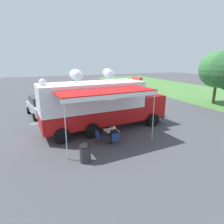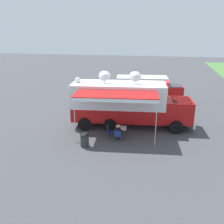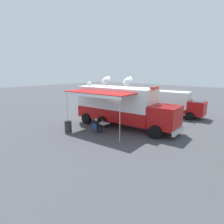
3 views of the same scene
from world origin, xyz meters
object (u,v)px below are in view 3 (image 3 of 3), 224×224
object	(u,v)px
folding_table	(103,124)
folding_chair_at_table	(95,128)
seated_responder	(97,125)
command_truck	(122,105)
support_truck	(170,103)
car_behind_truck	(125,104)
water_bottle	(102,122)
trash_bin	(68,126)
folding_chair_beside_table	(95,124)

from	to	relation	value
folding_table	folding_chair_at_table	distance (m)	0.82
seated_responder	command_truck	bearing A→B (deg)	173.39
folding_chair_at_table	support_truck	bearing A→B (deg)	171.55
folding_table	folding_chair_at_table	bearing A→B (deg)	-7.45
car_behind_truck	folding_chair_at_table	bearing A→B (deg)	23.20
command_truck	car_behind_truck	world-z (taller)	command_truck
water_bottle	trash_bin	distance (m)	2.84
folding_table	car_behind_truck	bearing A→B (deg)	-154.11
folding_chair_at_table	folding_chair_beside_table	bearing A→B (deg)	-133.77
command_truck	folding_table	xyz separation A→B (m)	(2.25, -0.21, -1.27)
folding_chair_beside_table	car_behind_truck	xyz separation A→B (m)	(-7.96, -2.97, 0.37)
seated_responder	folding_chair_beside_table	bearing A→B (deg)	-125.75
trash_bin	car_behind_truck	xyz separation A→B (m)	(-9.76, -1.64, 0.42)
folding_table	support_truck	world-z (taller)	support_truck
water_bottle	folding_chair_beside_table	xyz separation A→B (m)	(0.07, -0.77, -0.32)
trash_bin	support_truck	xyz separation A→B (m)	(-11.18, 3.57, 0.93)
folding_chair_beside_table	support_truck	xyz separation A→B (m)	(-9.38, 2.25, 0.87)
trash_bin	support_truck	bearing A→B (deg)	162.27
folding_chair_beside_table	trash_bin	xyz separation A→B (m)	(1.80, -1.33, -0.06)
folding_chair_at_table	folding_table	bearing A→B (deg)	172.55
folding_chair_beside_table	water_bottle	bearing A→B (deg)	95.37
seated_responder	trash_bin	distance (m)	2.43
command_truck	folding_table	bearing A→B (deg)	-5.39
water_bottle	seated_responder	bearing A→B (deg)	-4.29
folding_table	support_truck	size ratio (longest dim) A/B	0.12
water_bottle	folding_chair_at_table	size ratio (longest dim) A/B	0.26
seated_responder	support_truck	world-z (taller)	support_truck
water_bottle	folding_table	bearing A→B (deg)	99.94
seated_responder	car_behind_truck	xyz separation A→B (m)	(-8.48, -3.70, 0.23)
command_truck	folding_chair_beside_table	distance (m)	2.94
support_truck	water_bottle	bearing A→B (deg)	-8.98
folding_chair_at_table	car_behind_truck	bearing A→B (deg)	-156.80
command_truck	folding_chair_beside_table	world-z (taller)	command_truck
folding_chair_beside_table	car_behind_truck	bearing A→B (deg)	-159.52
support_truck	command_truck	bearing A→B (deg)	-9.54
folding_table	trash_bin	bearing A→B (deg)	-49.12
command_truck	seated_responder	world-z (taller)	command_truck
car_behind_truck	seated_responder	bearing A→B (deg)	23.57
command_truck	water_bottle	world-z (taller)	command_truck
folding_chair_beside_table	seated_responder	distance (m)	0.91
folding_table	folding_chair_beside_table	bearing A→B (deg)	-84.23
folding_chair_at_table	seated_responder	distance (m)	0.23
support_truck	folding_chair_at_table	bearing A→B (deg)	-8.45
car_behind_truck	folding_table	bearing A→B (deg)	25.89
folding_chair_at_table	support_truck	world-z (taller)	support_truck
command_truck	folding_table	world-z (taller)	command_truck
folding_table	folding_chair_at_table	size ratio (longest dim) A/B	0.99
water_bottle	seated_responder	size ratio (longest dim) A/B	0.18
support_truck	trash_bin	bearing A→B (deg)	-17.73
folding_table	support_truck	bearing A→B (deg)	171.46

